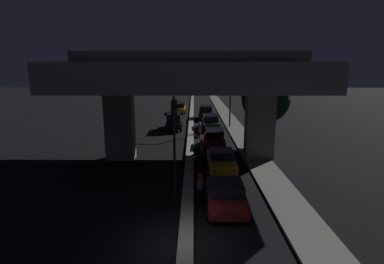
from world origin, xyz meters
TOP-DOWN VIEW (x-y plane):
  - ground_plane at (0.00, 0.00)m, footprint 200.00×200.00m
  - median_divider at (0.00, 35.00)m, footprint 0.61×126.00m
  - sidewalk_right at (5.17, 28.00)m, footprint 2.04×126.00m
  - elevated_overpass at (0.00, 11.75)m, footprint 17.48×11.32m
  - traffic_light_left_of_median at (-0.70, 4.77)m, footprint 0.30×0.49m
  - street_lamp at (4.32, 24.41)m, footprint 1.92×0.32m
  - car_dark_red_lead at (1.90, 3.33)m, footprint 2.02×3.96m
  - car_taxi_yellow_second at (2.18, 9.20)m, footprint 1.97×4.15m
  - car_dark_red_third at (2.15, 15.37)m, footprint 2.05×4.10m
  - car_dark_green_fourth at (2.27, 23.70)m, footprint 2.05×4.42m
  - car_black_fifth at (1.98, 30.45)m, footprint 2.05×4.14m
  - car_black_lead_oncoming at (-1.96, 23.29)m, footprint 1.92×4.47m
  - car_taxi_yellow_second_oncoming at (-1.89, 36.58)m, footprint 1.92×4.83m
  - motorcycle_black_filtering_near at (0.64, 4.26)m, footprint 0.34×1.89m
  - motorcycle_blue_filtering_mid at (0.93, 11.71)m, footprint 0.33×1.80m
  - motorcycle_red_filtering_far at (0.94, 19.72)m, footprint 0.34×1.97m
  - pedestrian_on_sidewalk at (5.64, 13.44)m, footprint 0.39×0.39m
  - roadside_tree_kerbside_near at (6.65, 15.89)m, footprint 4.28×4.28m

SIDE VIEW (x-z plane):
  - ground_plane at x=0.00m, z-range 0.00..0.00m
  - sidewalk_right at x=5.17m, z-range 0.00..0.12m
  - median_divider at x=0.00m, z-range 0.00..0.27m
  - motorcycle_red_filtering_far at x=0.94m, z-range -0.11..1.36m
  - motorcycle_black_filtering_near at x=0.64m, z-range -0.11..1.37m
  - motorcycle_blue_filtering_mid at x=0.93m, z-range -0.12..1.42m
  - car_taxi_yellow_second at x=2.18m, z-range 0.00..1.43m
  - car_dark_red_lead at x=1.90m, z-range 0.02..1.46m
  - car_taxi_yellow_second_oncoming at x=-1.89m, z-range 0.04..1.56m
  - car_dark_red_third at x=2.15m, z-range 0.04..1.61m
  - car_dark_green_fourth at x=2.27m, z-range 0.04..1.66m
  - car_black_fifth at x=1.98m, z-range 0.03..1.84m
  - pedestrian_on_sidewalk at x=5.64m, z-range 0.12..1.85m
  - car_black_lead_oncoming at x=-1.96m, z-range 0.05..1.95m
  - traffic_light_left_of_median at x=-0.70m, z-range 0.98..6.44m
  - roadside_tree_kerbside_near at x=6.65m, z-range 1.03..7.41m
  - street_lamp at x=4.32m, z-range 0.69..8.24m
  - elevated_overpass at x=0.00m, z-range 2.00..10.11m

